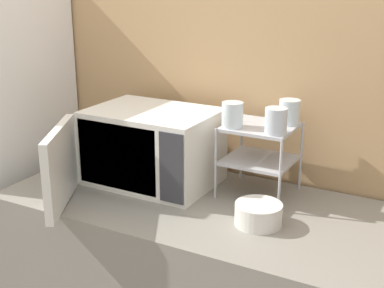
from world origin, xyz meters
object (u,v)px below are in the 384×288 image
dish_rack (260,145)px  glass_back_right (289,112)px  microwave (148,148)px  glass_front_right (276,121)px  bowl (258,214)px  glass_front_left (232,115)px

dish_rack → glass_back_right: (0.09, 0.07, 0.13)m
microwave → glass_front_right: glass_front_right is taller
dish_rack → glass_back_right: 0.17m
glass_front_right → bowl: (0.02, -0.18, -0.29)m
microwave → glass_front_left: bearing=7.1°
microwave → dish_rack: microwave is taller
dish_rack → glass_front_right: size_ratio=2.94×
glass_front_right → bowl: size_ratio=0.58×
microwave → bowl: size_ratio=4.38×
dish_rack → bowl: dish_rack is taller
glass_back_right → bowl: 0.44m
glass_front_left → glass_back_right: size_ratio=1.00×
microwave → bowl: 0.57m
dish_rack → glass_front_right: 0.17m
microwave → glass_back_right: glass_back_right is taller
bowl → glass_back_right: bearing=92.9°
glass_back_right → glass_front_right: (-0.00, -0.15, 0.00)m
microwave → glass_back_right: 0.59m
microwave → glass_front_right: (0.53, 0.04, 0.17)m
dish_rack → glass_front_right: (0.09, -0.07, 0.13)m
glass_front_right → dish_rack: bearing=139.5°
dish_rack → glass_front_left: 0.17m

